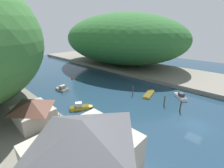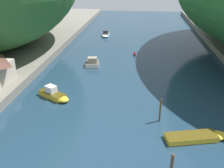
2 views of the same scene
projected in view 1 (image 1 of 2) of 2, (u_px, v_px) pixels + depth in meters
name	position (u px, v px, depth m)	size (l,w,h in m)	color
water_surface	(88.00, 85.00, 45.37)	(130.00, 130.00, 0.00)	#1E384C
right_bank	(137.00, 68.00, 63.00)	(22.00, 120.00, 1.20)	slate
hillside_right	(122.00, 39.00, 66.15)	(40.95, 57.33, 21.30)	#2D662D
waterfront_building	(84.00, 148.00, 15.03)	(10.65, 9.13, 6.70)	#B2A899
boathouse_shed	(33.00, 111.00, 24.55)	(5.66, 6.91, 4.03)	#B2A899
boat_far_right_bank	(180.00, 96.00, 36.76)	(4.24, 4.35, 1.48)	white
boat_near_quay	(31.00, 75.00, 54.29)	(1.75, 4.31, 1.29)	white
boat_yellow_tender	(62.00, 88.00, 41.49)	(2.67, 4.30, 1.44)	silver
boat_open_rowboat	(82.00, 107.00, 31.55)	(4.80, 3.72, 1.54)	gold
boat_navy_launch	(150.00, 93.00, 38.71)	(6.44, 3.07, 0.50)	gold
mooring_post_nearest	(181.00, 106.00, 30.18)	(0.27, 0.27, 2.48)	#4C3D2D
mooring_post_second	(164.00, 100.00, 32.71)	(0.27, 0.27, 2.40)	brown
mooring_post_fourth	(133.00, 90.00, 37.66)	(0.21, 0.21, 2.71)	brown
channel_buoy_near	(72.00, 79.00, 50.09)	(0.59, 0.59, 0.89)	red
person_on_quay	(44.00, 109.00, 27.32)	(0.24, 0.39, 1.69)	#282D3D
person_by_boathouse	(60.00, 118.00, 24.49)	(0.25, 0.39, 1.69)	#282D3D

